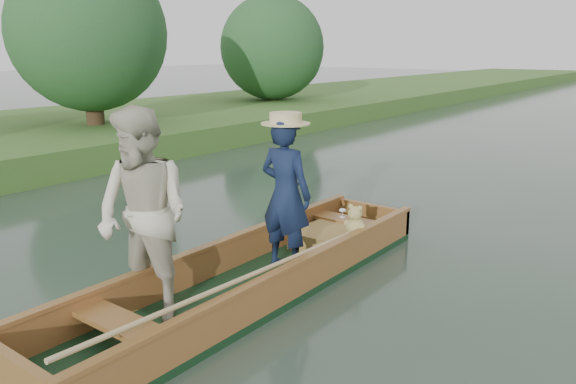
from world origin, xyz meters
The scene contains 3 objects.
ground centered at (0.00, 0.00, 0.00)m, with size 120.00×120.00×0.00m, color #283D30.
trees_far centered at (-0.59, 7.69, 2.49)m, with size 23.03×12.48×4.69m.
punt centered at (-0.13, -0.31, 0.70)m, with size 1.36×5.00×1.99m.
Camera 1 is at (3.57, -4.05, 2.46)m, focal length 35.00 mm.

